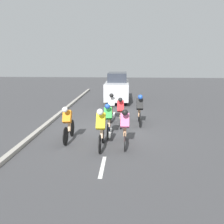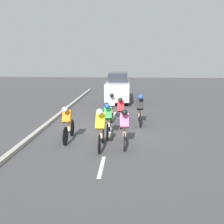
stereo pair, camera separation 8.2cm
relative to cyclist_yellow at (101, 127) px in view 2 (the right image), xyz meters
name	(u,v)px [view 2 (the right image)]	position (x,y,z in m)	size (l,w,h in m)	color
ground_plane	(110,132)	(-0.19, -1.93, -0.81)	(60.00, 60.00, 0.00)	#424244
lane_stripe_near	(102,167)	(-0.19, 1.40, -0.81)	(0.12, 1.40, 0.01)	white
lane_stripe_mid	(110,132)	(-0.19, -1.80, -0.81)	(0.12, 1.40, 0.01)	white
lane_stripe_far	(114,115)	(-0.19, -5.00, -0.81)	(0.12, 1.40, 0.01)	white
curb	(40,129)	(3.01, -1.80, -0.74)	(0.20, 27.07, 0.14)	#A8A399
cyclist_yellow	(101,127)	(0.00, 0.00, 0.00)	(0.32, 1.68, 1.55)	black
cyclist_white	(112,106)	(-0.14, -3.82, -0.03)	(0.33, 1.74, 1.50)	black
cyclist_green	(108,119)	(-0.16, -1.38, -0.05)	(0.35, 1.70, 1.46)	black
cyclist_red	(121,111)	(-0.64, -2.78, -0.05)	(0.34, 1.60, 1.47)	black
cyclist_pink	(124,126)	(-0.86, -0.27, -0.03)	(0.33, 1.66, 1.49)	black
cyclist_black	(140,109)	(-1.58, -3.13, 0.00)	(0.32, 1.71, 1.56)	black
cyclist_orange	(68,123)	(1.39, -0.67, -0.06)	(0.35, 1.73, 1.46)	black
support_car	(118,87)	(-0.23, -9.38, 0.28)	(1.70, 4.56, 2.20)	black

